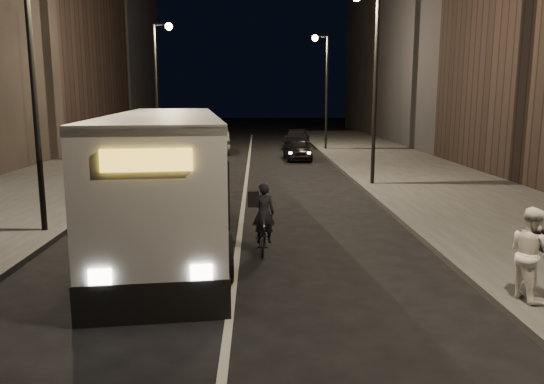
{
  "coord_description": "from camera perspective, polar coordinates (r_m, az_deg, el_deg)",
  "views": [
    {
      "loc": [
        0.51,
        -10.97,
        3.92
      ],
      "look_at": [
        0.9,
        2.47,
        1.5
      ],
      "focal_mm": 35.0,
      "sensor_mm": 36.0,
      "label": 1
    }
  ],
  "objects": [
    {
      "name": "pedestrian_woman",
      "position": [
        11.03,
        26.06,
        -5.97
      ],
      "size": [
        0.84,
        0.98,
        1.77
      ],
      "primitive_type": "imported",
      "rotation": [
        0.0,
        0.0,
        1.79
      ],
      "color": "white",
      "rests_on": "sidewalk_right"
    },
    {
      "name": "ground",
      "position": [
        11.66,
        -4.11,
        -9.47
      ],
      "size": [
        180.0,
        180.0,
        0.0
      ],
      "primitive_type": "plane",
      "color": "black",
      "rests_on": "ground"
    },
    {
      "name": "city_bus",
      "position": [
        15.5,
        -11.18,
        2.46
      ],
      "size": [
        4.18,
        13.05,
        3.46
      ],
      "rotation": [
        0.0,
        0.0,
        0.12
      ],
      "color": "silver",
      "rests_on": "ground"
    },
    {
      "name": "car_near",
      "position": [
        33.46,
        2.72,
        4.6
      ],
      "size": [
        1.75,
        3.98,
        1.33
      ],
      "primitive_type": "imported",
      "rotation": [
        0.0,
        0.0,
        0.05
      ],
      "color": "black",
      "rests_on": "ground"
    },
    {
      "name": "sidewalk_right",
      "position": [
        26.5,
        15.93,
        1.47
      ],
      "size": [
        7.0,
        70.0,
        0.16
      ],
      "primitive_type": "cube",
      "color": "#343432",
      "rests_on": "ground"
    },
    {
      "name": "streetlight_right_far",
      "position": [
        39.29,
        5.53,
        12.25
      ],
      "size": [
        1.2,
        0.44,
        8.12
      ],
      "color": "black",
      "rests_on": "sidewalk_right"
    },
    {
      "name": "streetlight_left_far",
      "position": [
        33.52,
        -11.97,
        12.44
      ],
      "size": [
        1.2,
        0.44,
        8.12
      ],
      "color": "black",
      "rests_on": "sidewalk_left"
    },
    {
      "name": "car_mid",
      "position": [
        37.86,
        -5.98,
        5.38
      ],
      "size": [
        2.15,
        4.88,
        1.56
      ],
      "primitive_type": "imported",
      "rotation": [
        0.0,
        0.0,
        3.25
      ],
      "color": "#3D3E40",
      "rests_on": "ground"
    },
    {
      "name": "sidewalk_left",
      "position": [
        26.82,
        -21.26,
        1.27
      ],
      "size": [
        7.0,
        70.0,
        0.16
      ],
      "primitive_type": "cube",
      "color": "#343432",
      "rests_on": "ground"
    },
    {
      "name": "streetlight_left_near",
      "position": [
        16.13,
        -23.66,
        14.5
      ],
      "size": [
        1.2,
        0.44,
        8.12
      ],
      "color": "black",
      "rests_on": "sidewalk_left"
    },
    {
      "name": "streetlight_right_mid",
      "position": [
        23.52,
        10.49,
        13.54
      ],
      "size": [
        1.2,
        0.44,
        8.12
      ],
      "color": "black",
      "rests_on": "sidewalk_right"
    },
    {
      "name": "car_far",
      "position": [
        41.14,
        2.68,
        5.7
      ],
      "size": [
        2.49,
        5.03,
        1.41
      ],
      "primitive_type": "imported",
      "rotation": [
        0.0,
        0.0,
        -0.11
      ],
      "color": "black",
      "rests_on": "ground"
    },
    {
      "name": "cyclist_on_bicycle",
      "position": [
        13.45,
        -0.92,
        -4.04
      ],
      "size": [
        0.61,
        1.61,
        1.84
      ],
      "rotation": [
        0.0,
        0.0,
        -0.03
      ],
      "color": "black",
      "rests_on": "ground"
    },
    {
      "name": "building_row_right",
      "position": [
        41.99,
        21.17,
        18.55
      ],
      "size": [
        8.0,
        61.0,
        21.0
      ],
      "primitive_type": "cube",
      "color": "black",
      "rests_on": "ground"
    }
  ]
}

